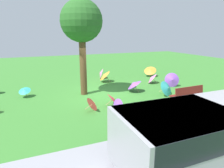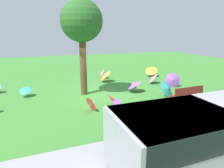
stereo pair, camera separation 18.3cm
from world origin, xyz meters
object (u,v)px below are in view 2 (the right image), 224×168
object	(u,v)px
parasol_purple_1	(134,84)
parasol_teal_1	(167,88)
parasol_orange_0	(151,70)
shade_tree	(82,23)
parasol_pink_1	(102,73)
parasol_pink_0	(152,78)
parasol_orange_1	(105,75)
parasol_purple_2	(116,107)
parasol_red_1	(92,103)
van_dark	(199,132)
parasol_teal_0	(25,90)
parasol_red_2	(113,99)
parasol_purple_0	(173,80)
park_bench	(187,96)

from	to	relation	value
parasol_purple_1	parasol_teal_1	bearing A→B (deg)	135.22
parasol_orange_0	shade_tree	bearing A→B (deg)	22.90
parasol_pink_1	parasol_pink_0	bearing A→B (deg)	136.23
parasol_orange_1	parasol_purple_2	world-z (taller)	parasol_orange_1
parasol_orange_0	parasol_red_1	bearing A→B (deg)	39.12
van_dark	parasol_pink_1	world-z (taller)	van_dark
parasol_teal_0	parasol_pink_0	bearing A→B (deg)	-179.81
parasol_purple_1	parasol_orange_0	bearing A→B (deg)	-135.11
parasol_teal_0	parasol_teal_1	bearing A→B (deg)	160.01
parasol_red_2	parasol_teal_1	size ratio (longest dim) A/B	0.79
parasol_purple_0	parasol_purple_2	distance (m)	5.55
parasol_pink_0	parasol_teal_1	distance (m)	2.68
parasol_purple_1	shade_tree	bearing A→B (deg)	-12.88
parasol_purple_0	parasol_purple_2	world-z (taller)	parasol_purple_0
parasol_red_2	parasol_orange_1	distance (m)	4.51
park_bench	parasol_teal_1	world-z (taller)	park_bench
parasol_orange_1	shade_tree	bearing A→B (deg)	47.61
parasol_orange_0	parasol_pink_1	world-z (taller)	parasol_orange_0
parasol_pink_1	park_bench	bearing A→B (deg)	106.34
parasol_red_1	parasol_teal_1	world-z (taller)	parasol_teal_1
parasol_pink_0	parasol_purple_0	bearing A→B (deg)	118.33
parasol_purple_0	parasol_pink_0	bearing A→B (deg)	-61.67
parasol_purple_0	shade_tree	bearing A→B (deg)	-6.27
shade_tree	parasol_teal_0	distance (m)	4.55
parasol_purple_2	parasol_pink_1	bearing A→B (deg)	-103.24
parasol_red_2	parasol_pink_1	distance (m)	5.60
park_bench	parasol_red_2	bearing A→B (deg)	-20.10
parasol_red_2	parasol_pink_0	distance (m)	4.89
parasol_red_2	parasol_pink_1	world-z (taller)	parasol_pink_1
shade_tree	parasol_orange_1	distance (m)	4.37
parasol_purple_2	parasol_pink_1	distance (m)	6.63
shade_tree	parasol_orange_0	xyz separation A→B (m)	(-5.81, -2.45, -3.25)
parasol_purple_2	parasol_orange_0	bearing A→B (deg)	-132.81
parasol_red_2	parasol_red_1	bearing A→B (deg)	12.69
parasol_teal_0	van_dark	bearing A→B (deg)	119.51
parasol_teal_1	park_bench	bearing A→B (deg)	89.00
parasol_red_1	parasol_red_2	xyz separation A→B (m)	(-1.03, -0.23, -0.01)
shade_tree	parasol_pink_0	xyz separation A→B (m)	(-4.76, -0.65, -3.39)
parasol_purple_1	parasol_pink_0	xyz separation A→B (m)	(-2.04, -1.28, -0.11)
parasol_purple_0	parasol_pink_1	bearing A→B (deg)	-48.69
parasol_teal_1	parasol_red_1	bearing A→B (deg)	7.07
van_dark	parasol_pink_1	size ratio (longest dim) A/B	5.47
shade_tree	parasol_teal_1	xyz separation A→B (m)	(-4.04, 1.93, -3.34)
shade_tree	parasol_red_1	xyz separation A→B (m)	(0.23, 2.46, -3.42)
van_dark	shade_tree	size ratio (longest dim) A/B	0.94
parasol_red_1	parasol_red_2	distance (m)	1.06
park_bench	parasol_purple_2	xyz separation A→B (m)	(3.46, -0.17, -0.12)
parasol_orange_1	parasol_teal_1	size ratio (longest dim) A/B	1.02
parasol_teal_0	parasol_teal_1	size ratio (longest dim) A/B	0.75
parasol_orange_0	parasol_purple_2	bearing A→B (deg)	47.19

